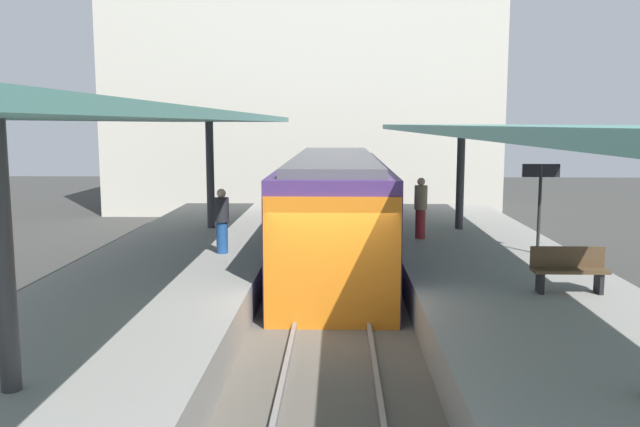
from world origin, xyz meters
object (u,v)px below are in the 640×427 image
commuter_train (334,210)px  platform_sign (540,188)px  passenger_near_bench (421,207)px  platform_bench (569,268)px  passenger_mid_platform (222,220)px

commuter_train → platform_sign: size_ratio=5.66×
commuter_train → passenger_near_bench: size_ratio=7.37×
platform_bench → commuter_train: bearing=125.4°
platform_bench → platform_sign: 4.02m
platform_sign → platform_bench: bearing=-98.2°
commuter_train → platform_bench: size_ratio=8.94×
passenger_near_bench → passenger_mid_platform: (-5.16, -2.31, -0.05)m
commuter_train → passenger_mid_platform: 3.84m
passenger_mid_platform → platform_bench: bearing=-26.6°
commuter_train → passenger_mid_platform: commuter_train is taller
commuter_train → platform_bench: commuter_train is taller
passenger_near_bench → platform_bench: bearing=-70.7°
commuter_train → platform_bench: (4.49, -6.31, -0.26)m
platform_sign → passenger_near_bench: (-2.63, 2.14, -0.74)m
commuter_train → platform_sign: bearing=-26.4°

